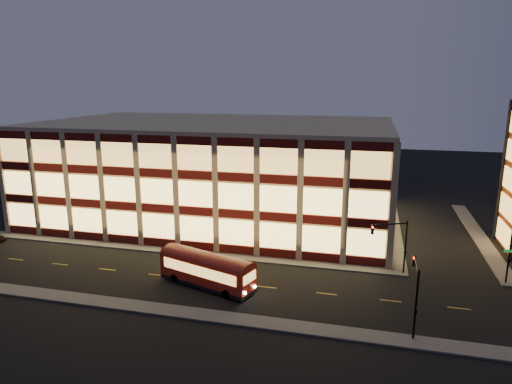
# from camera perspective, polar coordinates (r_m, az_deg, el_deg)

# --- Properties ---
(ground) EXTENTS (200.00, 200.00, 0.00)m
(ground) POSITION_cam_1_polar(r_m,az_deg,el_deg) (54.88, -7.54, -8.01)
(ground) COLOR black
(ground) RESTS_ON ground
(sidewalk_office_south) EXTENTS (54.00, 2.00, 0.15)m
(sidewalk_office_south) POSITION_cam_1_polar(r_m,az_deg,el_deg) (56.84, -10.00, -7.25)
(sidewalk_office_south) COLOR #514F4C
(sidewalk_office_south) RESTS_ON ground
(sidewalk_office_east) EXTENTS (2.00, 30.00, 0.15)m
(sidewalk_office_east) POSITION_cam_1_polar(r_m,az_deg,el_deg) (67.40, 16.73, -4.30)
(sidewalk_office_east) COLOR #514F4C
(sidewalk_office_east) RESTS_ON ground
(sidewalk_tower_west) EXTENTS (2.00, 30.00, 0.15)m
(sidewalk_tower_west) POSITION_cam_1_polar(r_m,az_deg,el_deg) (68.87, 25.93, -4.74)
(sidewalk_tower_west) COLOR #514F4C
(sidewalk_tower_west) RESTS_ON ground
(sidewalk_near) EXTENTS (100.00, 2.00, 0.15)m
(sidewalk_near) POSITION_cam_1_polar(r_m,az_deg,el_deg) (44.15, -13.95, -13.78)
(sidewalk_near) COLOR #514F4C
(sidewalk_near) RESTS_ON ground
(office_building) EXTENTS (50.45, 30.45, 14.50)m
(office_building) POSITION_cam_1_polar(r_m,az_deg,el_deg) (69.15, -4.80, 2.81)
(office_building) COLOR tan
(office_building) RESTS_ON ground
(traffic_signal_far) EXTENTS (3.79, 1.87, 6.00)m
(traffic_signal_far) POSITION_cam_1_polar(r_m,az_deg,el_deg) (50.19, 16.82, -5.57)
(traffic_signal_far) COLOR black
(traffic_signal_far) RESTS_ON ground
(traffic_signal_near) EXTENTS (0.32, 4.45, 6.00)m
(traffic_signal_near) POSITION_cam_1_polar(r_m,az_deg,el_deg) (39.79, 19.31, -10.84)
(traffic_signal_near) COLOR black
(traffic_signal_near) RESTS_ON ground
(trolley_bus) EXTENTS (10.60, 5.76, 3.49)m
(trolley_bus) POSITION_cam_1_polar(r_m,az_deg,el_deg) (46.57, -6.18, -9.42)
(trolley_bus) COLOR maroon
(trolley_bus) RESTS_ON ground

